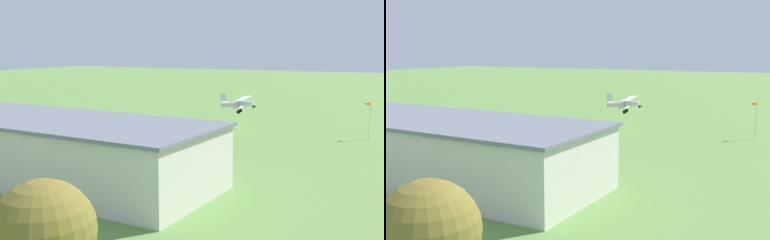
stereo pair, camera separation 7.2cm
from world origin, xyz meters
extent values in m
plane|color=#608C42|center=(0.00, 0.00, 0.00)|extent=(400.00, 400.00, 0.00)
cube|color=beige|center=(4.34, 37.46, 3.19)|extent=(35.96, 15.51, 6.38)
cube|color=slate|center=(4.34, 37.46, 6.55)|extent=(36.59, 16.14, 0.35)
cube|color=#384251|center=(3.93, 30.71, 2.62)|extent=(9.99, 0.76, 5.23)
cylinder|color=silver|center=(-0.87, -2.52, 4.10)|extent=(5.80, 1.80, 1.36)
cone|color=black|center=(-4.00, -3.02, 3.84)|extent=(0.84, 0.74, 0.69)
cube|color=silver|center=(-1.53, -2.62, 3.91)|extent=(2.81, 9.27, 0.23)
cube|color=silver|center=(-1.96, -2.69, 5.14)|extent=(2.81, 9.27, 0.23)
cube|color=silver|center=(1.55, -2.13, 5.25)|extent=(1.20, 0.29, 1.38)
cube|color=silver|center=(1.63, -2.12, 4.30)|extent=(1.30, 2.71, 0.15)
cylinder|color=black|center=(-1.48, -1.65, 2.86)|extent=(0.65, 0.24, 0.64)
cylinder|color=black|center=(-1.18, -3.53, 2.86)|extent=(0.65, 0.24, 0.64)
cylinder|color=#332D28|center=(-2.21, 0.24, 4.53)|extent=(0.19, 0.11, 1.27)
cylinder|color=#332D28|center=(-1.28, -5.55, 4.53)|extent=(0.19, 0.11, 1.27)
cube|color=#1E6B38|center=(24.20, 24.97, 0.71)|extent=(2.15, 4.23, 0.77)
cube|color=#2D3842|center=(24.20, 24.97, 1.40)|extent=(1.76, 2.43, 0.61)
cylinder|color=black|center=(23.48, 26.44, 0.32)|extent=(0.28, 0.66, 0.64)
cylinder|color=black|center=(25.21, 26.26, 0.32)|extent=(0.28, 0.66, 0.64)
cylinder|color=black|center=(23.19, 23.68, 0.32)|extent=(0.28, 0.66, 0.64)
cylinder|color=black|center=(24.93, 23.50, 0.32)|extent=(0.28, 0.66, 0.64)
cylinder|color=#3F3F47|center=(18.87, 22.33, 0.44)|extent=(0.45, 0.45, 0.89)
cylinder|color=navy|center=(18.87, 22.33, 1.20)|extent=(0.53, 0.53, 0.63)
sphere|color=#D8AD84|center=(18.87, 22.33, 1.64)|extent=(0.24, 0.24, 0.24)
cylinder|color=orange|center=(21.84, 27.75, 0.44)|extent=(0.43, 0.43, 0.87)
cylinder|color=#72338C|center=(21.84, 27.75, 1.18)|extent=(0.51, 0.51, 0.62)
sphere|color=#9E704C|center=(21.84, 27.75, 1.61)|extent=(0.24, 0.24, 0.24)
sphere|color=olive|center=(-16.28, 60.75, 6.35)|extent=(4.62, 4.62, 4.62)
cylinder|color=silver|center=(-23.33, -1.23, 2.85)|extent=(0.12, 0.12, 5.69)
cone|color=orange|center=(-22.63, -1.23, 5.54)|extent=(1.16, 1.43, 0.60)
camera|label=1|loc=(-30.54, 75.07, 14.24)|focal=43.87mm
camera|label=2|loc=(-30.60, 75.04, 14.24)|focal=43.87mm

